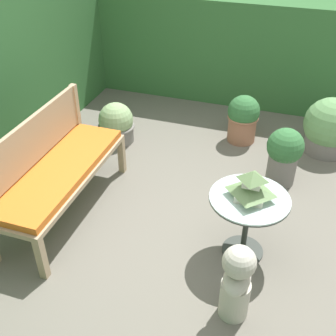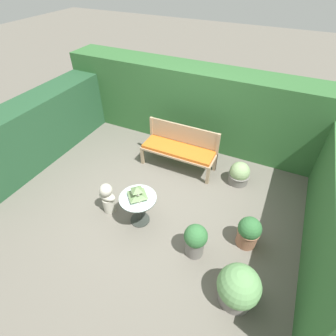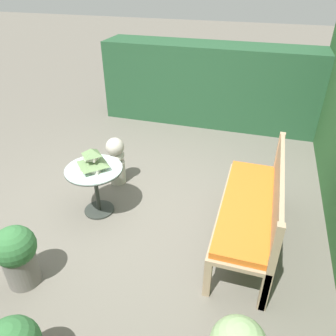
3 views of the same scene
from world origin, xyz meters
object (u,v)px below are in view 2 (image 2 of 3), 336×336
(patio_table, at_px, (138,203))
(pagoda_birdhouse, at_px, (137,193))
(potted_plant_bench_left, at_px, (249,232))
(garden_bench, at_px, (178,151))
(garden_bust, at_px, (107,197))
(potted_plant_patio_mid, at_px, (239,174))
(potted_plant_bench_right, at_px, (195,240))
(potted_plant_path_edge, at_px, (238,288))

(patio_table, height_order, pagoda_birdhouse, pagoda_birdhouse)
(potted_plant_bench_left, bearing_deg, patio_table, -169.05)
(garden_bench, xyz_separation_m, garden_bust, (-0.59, -1.62, -0.08))
(patio_table, bearing_deg, potted_plant_patio_mid, 52.82)
(potted_plant_bench_right, bearing_deg, patio_table, 170.66)
(garden_bench, distance_m, patio_table, 1.58)
(patio_table, xyz_separation_m, potted_plant_path_edge, (1.79, -0.58, -0.15))
(patio_table, relative_size, potted_plant_bench_left, 1.11)
(potted_plant_patio_mid, bearing_deg, garden_bench, -176.42)
(potted_plant_path_edge, bearing_deg, potted_plant_patio_mid, 103.30)
(patio_table, distance_m, garden_bust, 0.60)
(patio_table, relative_size, garden_bust, 0.98)
(garden_bust, xyz_separation_m, potted_plant_bench_right, (1.64, -0.13, -0.00))
(potted_plant_bench_right, bearing_deg, pagoda_birdhouse, 170.66)
(potted_plant_bench_left, bearing_deg, potted_plant_bench_right, -142.89)
(garden_bust, xyz_separation_m, potted_plant_bench_left, (2.31, 0.37, -0.04))
(potted_plant_path_edge, height_order, potted_plant_bench_left, potted_plant_path_edge)
(patio_table, bearing_deg, potted_plant_path_edge, -17.91)
(garden_bench, xyz_separation_m, potted_plant_bench_right, (1.05, -1.75, -0.09))
(patio_table, xyz_separation_m, potted_plant_patio_mid, (1.26, 1.66, -0.23))
(potted_plant_bench_right, distance_m, potted_plant_patio_mid, 1.85)
(potted_plant_path_edge, bearing_deg, potted_plant_bench_left, 94.30)
(potted_plant_bench_left, bearing_deg, potted_plant_patio_mid, 109.13)
(pagoda_birdhouse, xyz_separation_m, garden_bust, (-0.59, -0.04, -0.33))
(patio_table, relative_size, potted_plant_path_edge, 0.98)
(garden_bust, xyz_separation_m, potted_plant_path_edge, (2.38, -0.54, -0.04))
(potted_plant_path_edge, bearing_deg, garden_bust, 167.24)
(potted_plant_patio_mid, bearing_deg, potted_plant_bench_right, -96.46)
(potted_plant_bench_right, xyz_separation_m, potted_plant_bench_left, (0.67, 0.51, -0.04))
(patio_table, bearing_deg, garden_bust, -176.21)
(garden_bust, bearing_deg, potted_plant_bench_right, -2.95)
(patio_table, height_order, potted_plant_bench_right, potted_plant_bench_right)
(potted_plant_bench_right, height_order, potted_plant_path_edge, potted_plant_path_edge)
(garden_bench, bearing_deg, potted_plant_patio_mid, 3.58)
(potted_plant_bench_right, relative_size, potted_plant_path_edge, 0.95)
(patio_table, bearing_deg, potted_plant_bench_left, 10.95)
(garden_bench, distance_m, garden_bust, 1.73)
(potted_plant_patio_mid, bearing_deg, pagoda_birdhouse, -127.18)
(patio_table, height_order, potted_plant_bench_left, patio_table)
(garden_bench, relative_size, potted_plant_bench_left, 2.80)
(pagoda_birdhouse, bearing_deg, potted_plant_bench_left, 10.95)
(patio_table, distance_m, potted_plant_patio_mid, 2.10)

